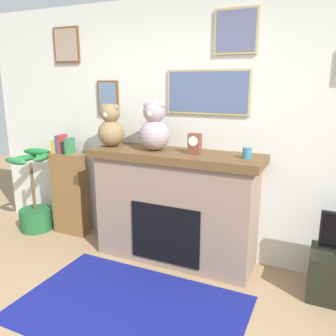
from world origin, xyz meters
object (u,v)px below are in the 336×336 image
bookshelf (69,190)px  teddy_bear_cream (111,127)px  potted_plant (35,205)px  teddy_bear_tan (154,128)px  mantel_clock (195,144)px  fireplace (175,206)px  candle_jar (247,153)px

bookshelf → teddy_bear_cream: teddy_bear_cream is taller
teddy_bear_cream → potted_plant: bearing=-177.9°
bookshelf → potted_plant: bearing=-166.5°
teddy_bear_tan → bookshelf: bearing=176.7°
mantel_clock → teddy_bear_cream: size_ratio=0.44×
potted_plant → mantel_clock: bearing=1.2°
bookshelf → teddy_bear_tan: 1.44m
teddy_bear_cream → teddy_bear_tan: bearing=-0.0°
mantel_clock → teddy_bear_cream: teddy_bear_cream is taller
fireplace → teddy_bear_cream: size_ratio=3.85×
candle_jar → teddy_bear_cream: (-1.42, -0.00, 0.15)m
fireplace → bookshelf: 1.40m
mantel_clock → candle_jar: bearing=0.1°
fireplace → candle_jar: size_ratio=17.14×
candle_jar → teddy_bear_tan: 0.93m
bookshelf → fireplace: bearing=-2.1°
fireplace → teddy_bear_cream: bearing=-178.6°
potted_plant → mantel_clock: size_ratio=5.19×
candle_jar → mantel_clock: mantel_clock is taller
candle_jar → fireplace: bearing=178.5°
teddy_bear_cream → teddy_bear_tan: (0.51, -0.00, 0.02)m
fireplace → potted_plant: bearing=-178.1°
candle_jar → teddy_bear_tan: size_ratio=0.20×
bookshelf → candle_jar: bearing=-1.9°
teddy_bear_cream → teddy_bear_tan: teddy_bear_tan is taller
candle_jar → mantel_clock: (-0.49, -0.00, 0.05)m
bookshelf → candle_jar: size_ratio=12.11×
potted_plant → teddy_bear_cream: bearing=2.1°
fireplace → teddy_bear_cream: teddy_bear_cream is taller
potted_plant → candle_jar: (2.56, 0.04, 0.87)m
teddy_bear_cream → teddy_bear_tan: size_ratio=0.91×
teddy_bear_tan → mantel_clock: bearing=-0.1°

